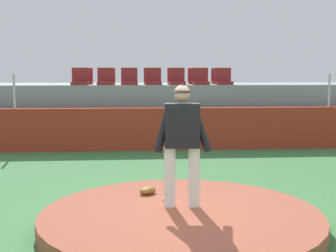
# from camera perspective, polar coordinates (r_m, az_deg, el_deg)

# --- Properties ---
(ground_plane) EXTENTS (60.00, 60.00, 0.00)m
(ground_plane) POSITION_cam_1_polar(r_m,az_deg,el_deg) (6.27, 1.64, -12.39)
(ground_plane) COLOR #3B753D
(pitchers_mound) EXTENTS (3.76, 3.76, 0.20)m
(pitchers_mound) POSITION_cam_1_polar(r_m,az_deg,el_deg) (6.24, 1.64, -11.51)
(pitchers_mound) COLOR #9F5039
(pitchers_mound) RESTS_ON ground_plane
(pitcher) EXTENTS (0.80, 0.28, 1.71)m
(pitcher) POSITION_cam_1_polar(r_m,az_deg,el_deg) (6.22, 1.76, -1.22)
(pitcher) COLOR white
(pitcher) RESTS_ON pitchers_mound
(baseball) EXTENTS (0.07, 0.07, 0.07)m
(baseball) POSITION_cam_1_polar(r_m,az_deg,el_deg) (6.70, -0.40, -8.99)
(baseball) COLOR white
(baseball) RESTS_ON pitchers_mound
(fielding_glove) EXTENTS (0.35, 0.36, 0.11)m
(fielding_glove) POSITION_cam_1_polar(r_m,az_deg,el_deg) (7.07, -2.54, -8.03)
(fielding_glove) COLOR brown
(fielding_glove) RESTS_ON pitchers_mound
(brick_barrier) EXTENTS (17.51, 0.40, 1.13)m
(brick_barrier) POSITION_cam_1_polar(r_m,az_deg,el_deg) (12.32, -1.52, -0.33)
(brick_barrier) COLOR #A33320
(brick_barrier) RESTS_ON ground_plane
(fence_post_left) EXTENTS (0.06, 0.06, 0.91)m
(fence_post_left) POSITION_cam_1_polar(r_m,az_deg,el_deg) (12.60, -18.62, 4.13)
(fence_post_left) COLOR silver
(fence_post_left) RESTS_ON brick_barrier
(fence_post_right) EXTENTS (0.06, 0.06, 0.91)m
(fence_post_right) POSITION_cam_1_polar(r_m,az_deg,el_deg) (13.37, 19.46, 4.22)
(fence_post_right) COLOR silver
(fence_post_right) RESTS_ON brick_barrier
(bleacher_platform) EXTENTS (15.65, 4.06, 1.71)m
(bleacher_platform) POSITION_cam_1_polar(r_m,az_deg,el_deg) (15.00, -2.07, 2.02)
(bleacher_platform) COLOR gray
(bleacher_platform) RESTS_ON ground_plane
(stadium_chair_0) EXTENTS (0.48, 0.44, 0.50)m
(stadium_chair_0) POSITION_cam_1_polar(r_m,az_deg,el_deg) (13.49, -10.91, 5.70)
(stadium_chair_0) COLOR maroon
(stadium_chair_0) RESTS_ON bleacher_platform
(stadium_chair_1) EXTENTS (0.48, 0.44, 0.50)m
(stadium_chair_1) POSITION_cam_1_polar(r_m,az_deg,el_deg) (13.44, -7.77, 5.76)
(stadium_chair_1) COLOR maroon
(stadium_chair_1) RESTS_ON bleacher_platform
(stadium_chair_2) EXTENTS (0.48, 0.44, 0.50)m
(stadium_chair_2) POSITION_cam_1_polar(r_m,az_deg,el_deg) (13.44, -4.84, 5.79)
(stadium_chair_2) COLOR maroon
(stadium_chair_2) RESTS_ON bleacher_platform
(stadium_chair_3) EXTENTS (0.48, 0.44, 0.50)m
(stadium_chair_3) POSITION_cam_1_polar(r_m,az_deg,el_deg) (13.47, -1.86, 5.82)
(stadium_chair_3) COLOR maroon
(stadium_chair_3) RESTS_ON bleacher_platform
(stadium_chair_4) EXTENTS (0.48, 0.44, 0.50)m
(stadium_chair_4) POSITION_cam_1_polar(r_m,az_deg,el_deg) (13.53, 1.10, 5.82)
(stadium_chair_4) COLOR maroon
(stadium_chair_4) RESTS_ON bleacher_platform
(stadium_chair_5) EXTENTS (0.48, 0.44, 0.50)m
(stadium_chair_5) POSITION_cam_1_polar(r_m,az_deg,el_deg) (13.59, 4.06, 5.81)
(stadium_chair_5) COLOR maroon
(stadium_chair_5) RESTS_ON bleacher_platform
(stadium_chair_6) EXTENTS (0.48, 0.44, 0.50)m
(stadium_chair_6) POSITION_cam_1_polar(r_m,az_deg,el_deg) (13.70, 6.93, 5.78)
(stadium_chair_6) COLOR maroon
(stadium_chair_6) RESTS_ON bleacher_platform
(stadium_chair_7) EXTENTS (0.48, 0.44, 0.50)m
(stadium_chair_7) POSITION_cam_1_polar(r_m,az_deg,el_deg) (14.39, -10.34, 5.76)
(stadium_chair_7) COLOR maroon
(stadium_chair_7) RESTS_ON bleacher_platform
(stadium_chair_8) EXTENTS (0.48, 0.44, 0.50)m
(stadium_chair_8) POSITION_cam_1_polar(r_m,az_deg,el_deg) (14.33, -7.57, 5.80)
(stadium_chair_8) COLOR maroon
(stadium_chair_8) RESTS_ON bleacher_platform
(stadium_chair_9) EXTENTS (0.48, 0.44, 0.50)m
(stadium_chair_9) POSITION_cam_1_polar(r_m,az_deg,el_deg) (14.36, -4.84, 5.84)
(stadium_chair_9) COLOR maroon
(stadium_chair_9) RESTS_ON bleacher_platform
(stadium_chair_10) EXTENTS (0.48, 0.44, 0.50)m
(stadium_chair_10) POSITION_cam_1_polar(r_m,az_deg,el_deg) (14.36, -2.06, 5.86)
(stadium_chair_10) COLOR maroon
(stadium_chair_10) RESTS_ON bleacher_platform
(stadium_chair_11) EXTENTS (0.48, 0.44, 0.50)m
(stadium_chair_11) POSITION_cam_1_polar(r_m,az_deg,el_deg) (14.39, 0.91, 5.86)
(stadium_chair_11) COLOR maroon
(stadium_chair_11) RESTS_ON bleacher_platform
(stadium_chair_12) EXTENTS (0.48, 0.44, 0.50)m
(stadium_chair_12) POSITION_cam_1_polar(r_m,az_deg,el_deg) (14.50, 3.49, 5.86)
(stadium_chair_12) COLOR maroon
(stadium_chair_12) RESTS_ON bleacher_platform
(stadium_chair_13) EXTENTS (0.48, 0.44, 0.50)m
(stadium_chair_13) POSITION_cam_1_polar(r_m,az_deg,el_deg) (14.58, 6.41, 5.83)
(stadium_chair_13) COLOR maroon
(stadium_chair_13) RESTS_ON bleacher_platform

